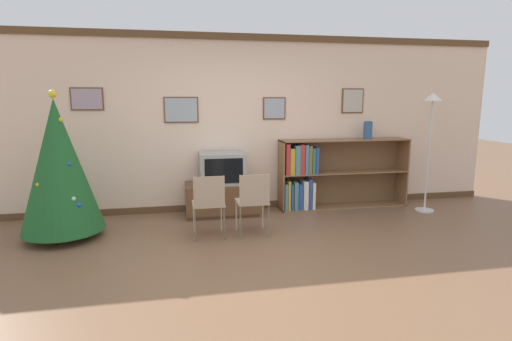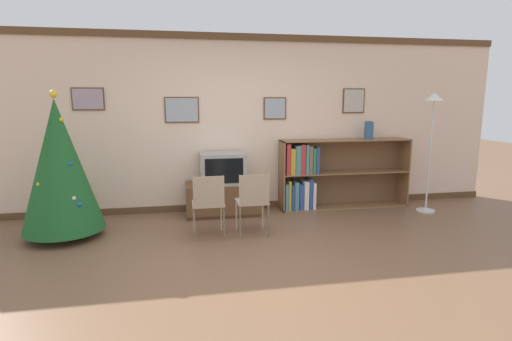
{
  "view_description": "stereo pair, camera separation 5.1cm",
  "coord_description": "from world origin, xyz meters",
  "px_view_note": "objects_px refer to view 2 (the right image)",
  "views": [
    {
      "loc": [
        -0.77,
        -3.9,
        1.75
      ],
      "look_at": [
        0.23,
        1.23,
        0.8
      ],
      "focal_mm": 28.0,
      "sensor_mm": 36.0,
      "label": 1
    },
    {
      "loc": [
        -0.72,
        -3.91,
        1.75
      ],
      "look_at": [
        0.23,
        1.23,
        0.8
      ],
      "focal_mm": 28.0,
      "sensor_mm": 36.0,
      "label": 2
    }
  ],
  "objects_px": {
    "bookshelf": "(320,175)",
    "standing_lamp": "(432,121)",
    "folding_chair_right": "(253,200)",
    "vase": "(369,130)",
    "television": "(223,168)",
    "christmas_tree": "(60,166)",
    "folding_chair_left": "(208,202)",
    "tv_console": "(223,199)"
  },
  "relations": [
    {
      "from": "tv_console",
      "to": "standing_lamp",
      "type": "xyz_separation_m",
      "value": [
        3.13,
        -0.41,
        1.16
      ]
    },
    {
      "from": "folding_chair_right",
      "to": "folding_chair_left",
      "type": "bearing_deg",
      "value": 180.0
    },
    {
      "from": "television",
      "to": "vase",
      "type": "xyz_separation_m",
      "value": [
        2.36,
        0.09,
        0.53
      ]
    },
    {
      "from": "christmas_tree",
      "to": "folding_chair_right",
      "type": "xyz_separation_m",
      "value": [
        2.37,
        -0.4,
        -0.44
      ]
    },
    {
      "from": "folding_chair_left",
      "to": "television",
      "type": "bearing_deg",
      "value": 74.62
    },
    {
      "from": "television",
      "to": "standing_lamp",
      "type": "bearing_deg",
      "value": -7.44
    },
    {
      "from": "folding_chair_right",
      "to": "bookshelf",
      "type": "relative_size",
      "value": 0.39
    },
    {
      "from": "tv_console",
      "to": "folding_chair_left",
      "type": "relative_size",
      "value": 1.34
    },
    {
      "from": "tv_console",
      "to": "christmas_tree",
      "type": "bearing_deg",
      "value": -163.38
    },
    {
      "from": "folding_chair_right",
      "to": "vase",
      "type": "height_order",
      "value": "vase"
    },
    {
      "from": "bookshelf",
      "to": "vase",
      "type": "xyz_separation_m",
      "value": [
        0.79,
        -0.0,
        0.71
      ]
    },
    {
      "from": "folding_chair_left",
      "to": "vase",
      "type": "height_order",
      "value": "vase"
    },
    {
      "from": "folding_chair_left",
      "to": "vase",
      "type": "bearing_deg",
      "value": 22.84
    },
    {
      "from": "christmas_tree",
      "to": "standing_lamp",
      "type": "xyz_separation_m",
      "value": [
        5.22,
        0.21,
        0.49
      ]
    },
    {
      "from": "christmas_tree",
      "to": "television",
      "type": "bearing_deg",
      "value": 16.56
    },
    {
      "from": "bookshelf",
      "to": "folding_chair_right",
      "type": "bearing_deg",
      "value": -138.98
    },
    {
      "from": "tv_console",
      "to": "bookshelf",
      "type": "height_order",
      "value": "bookshelf"
    },
    {
      "from": "christmas_tree",
      "to": "vase",
      "type": "xyz_separation_m",
      "value": [
        4.45,
        0.71,
        0.33
      ]
    },
    {
      "from": "tv_console",
      "to": "bookshelf",
      "type": "relative_size",
      "value": 0.52
    },
    {
      "from": "folding_chair_right",
      "to": "bookshelf",
      "type": "height_order",
      "value": "bookshelf"
    },
    {
      "from": "bookshelf",
      "to": "standing_lamp",
      "type": "relative_size",
      "value": 1.15
    },
    {
      "from": "bookshelf",
      "to": "standing_lamp",
      "type": "bearing_deg",
      "value": -17.82
    },
    {
      "from": "folding_chair_left",
      "to": "standing_lamp",
      "type": "relative_size",
      "value": 0.45
    },
    {
      "from": "christmas_tree",
      "to": "folding_chair_left",
      "type": "distance_m",
      "value": 1.9
    },
    {
      "from": "vase",
      "to": "television",
      "type": "bearing_deg",
      "value": -177.83
    },
    {
      "from": "christmas_tree",
      "to": "bookshelf",
      "type": "distance_m",
      "value": 3.74
    },
    {
      "from": "folding_chair_right",
      "to": "vase",
      "type": "relative_size",
      "value": 2.9
    },
    {
      "from": "folding_chair_left",
      "to": "bookshelf",
      "type": "relative_size",
      "value": 0.39
    },
    {
      "from": "folding_chair_left",
      "to": "standing_lamp",
      "type": "xyz_separation_m",
      "value": [
        3.42,
        0.61,
        0.93
      ]
    },
    {
      "from": "christmas_tree",
      "to": "tv_console",
      "type": "distance_m",
      "value": 2.28
    },
    {
      "from": "tv_console",
      "to": "television",
      "type": "height_order",
      "value": "television"
    },
    {
      "from": "folding_chair_right",
      "to": "standing_lamp",
      "type": "height_order",
      "value": "standing_lamp"
    },
    {
      "from": "christmas_tree",
      "to": "bookshelf",
      "type": "bearing_deg",
      "value": 11.07
    },
    {
      "from": "christmas_tree",
      "to": "folding_chair_right",
      "type": "relative_size",
      "value": 2.25
    },
    {
      "from": "tv_console",
      "to": "vase",
      "type": "xyz_separation_m",
      "value": [
        2.36,
        0.09,
        1.0
      ]
    },
    {
      "from": "vase",
      "to": "standing_lamp",
      "type": "xyz_separation_m",
      "value": [
        0.77,
        -0.5,
        0.16
      ]
    },
    {
      "from": "television",
      "to": "standing_lamp",
      "type": "xyz_separation_m",
      "value": [
        3.13,
        -0.41,
        0.68
      ]
    },
    {
      "from": "bookshelf",
      "to": "television",
      "type": "bearing_deg",
      "value": -176.55
    },
    {
      "from": "tv_console",
      "to": "folding_chair_right",
      "type": "xyz_separation_m",
      "value": [
        0.28,
        -1.03,
        0.23
      ]
    },
    {
      "from": "tv_console",
      "to": "bookshelf",
      "type": "distance_m",
      "value": 1.6
    },
    {
      "from": "christmas_tree",
      "to": "folding_chair_right",
      "type": "height_order",
      "value": "christmas_tree"
    },
    {
      "from": "folding_chair_right",
      "to": "tv_console",
      "type": "bearing_deg",
      "value": 105.34
    }
  ]
}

